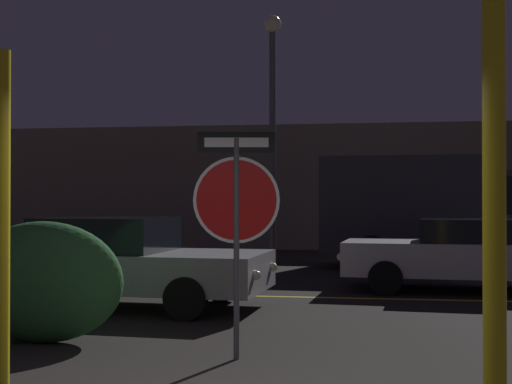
{
  "coord_description": "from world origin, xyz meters",
  "views": [
    {
      "loc": [
        1.05,
        -5.13,
        1.65
      ],
      "look_at": [
        -0.49,
        4.91,
        1.77
      ],
      "focal_mm": 50.0,
      "sensor_mm": 36.0,
      "label": 1
    }
  ],
  "objects_px": {
    "yellow_pole_right": "(494,219)",
    "passing_car_2": "(113,262)",
    "stop_sign": "(236,201)",
    "passing_car_3": "(461,254)",
    "street_lamp": "(273,107)",
    "yellow_pole_left": "(2,232)",
    "hedge_bush_1": "(43,282)",
    "delivery_truck": "(454,207)"
  },
  "relations": [
    {
      "from": "hedge_bush_1",
      "to": "passing_car_3",
      "type": "height_order",
      "value": "hedge_bush_1"
    },
    {
      "from": "hedge_bush_1",
      "to": "delivery_truck",
      "type": "relative_size",
      "value": 0.31
    },
    {
      "from": "stop_sign",
      "to": "hedge_bush_1",
      "type": "xyz_separation_m",
      "value": [
        -2.37,
        0.52,
        -0.94
      ]
    },
    {
      "from": "delivery_truck",
      "to": "passing_car_2",
      "type": "bearing_deg",
      "value": -36.61
    },
    {
      "from": "stop_sign",
      "to": "passing_car_2",
      "type": "distance_m",
      "value": 4.23
    },
    {
      "from": "passing_car_3",
      "to": "street_lamp",
      "type": "bearing_deg",
      "value": 50.58
    },
    {
      "from": "yellow_pole_right",
      "to": "passing_car_3",
      "type": "relative_size",
      "value": 0.7
    },
    {
      "from": "delivery_truck",
      "to": "street_lamp",
      "type": "distance_m",
      "value": 5.01
    },
    {
      "from": "stop_sign",
      "to": "delivery_truck",
      "type": "relative_size",
      "value": 0.38
    },
    {
      "from": "hedge_bush_1",
      "to": "street_lamp",
      "type": "relative_size",
      "value": 0.31
    },
    {
      "from": "stop_sign",
      "to": "delivery_truck",
      "type": "xyz_separation_m",
      "value": [
        3.45,
        10.38,
        -0.15
      ]
    },
    {
      "from": "yellow_pole_right",
      "to": "yellow_pole_left",
      "type": "bearing_deg",
      "value": 174.66
    },
    {
      "from": "hedge_bush_1",
      "to": "yellow_pole_left",
      "type": "bearing_deg",
      "value": -70.65
    },
    {
      "from": "passing_car_3",
      "to": "yellow_pole_right",
      "type": "bearing_deg",
      "value": 178.77
    },
    {
      "from": "delivery_truck",
      "to": "street_lamp",
      "type": "bearing_deg",
      "value": -79.89
    },
    {
      "from": "yellow_pole_left",
      "to": "hedge_bush_1",
      "type": "xyz_separation_m",
      "value": [
        -0.94,
        2.69,
        -0.7
      ]
    },
    {
      "from": "yellow_pole_right",
      "to": "passing_car_2",
      "type": "relative_size",
      "value": 0.63
    },
    {
      "from": "yellow_pole_right",
      "to": "passing_car_3",
      "type": "bearing_deg",
      "value": 84.01
    },
    {
      "from": "yellow_pole_right",
      "to": "street_lamp",
      "type": "bearing_deg",
      "value": 103.8
    },
    {
      "from": "yellow_pole_right",
      "to": "street_lamp",
      "type": "relative_size",
      "value": 0.5
    },
    {
      "from": "street_lamp",
      "to": "yellow_pole_left",
      "type": "bearing_deg",
      "value": -92.52
    },
    {
      "from": "yellow_pole_right",
      "to": "hedge_bush_1",
      "type": "height_order",
      "value": "yellow_pole_right"
    },
    {
      "from": "stop_sign",
      "to": "street_lamp",
      "type": "height_order",
      "value": "street_lamp"
    },
    {
      "from": "yellow_pole_left",
      "to": "delivery_truck",
      "type": "distance_m",
      "value": 13.47
    },
    {
      "from": "yellow_pole_left",
      "to": "yellow_pole_right",
      "type": "bearing_deg",
      "value": -5.34
    },
    {
      "from": "passing_car_3",
      "to": "hedge_bush_1",
      "type": "bearing_deg",
      "value": 140.36
    },
    {
      "from": "stop_sign",
      "to": "yellow_pole_left",
      "type": "relative_size",
      "value": 0.84
    },
    {
      "from": "delivery_truck",
      "to": "street_lamp",
      "type": "relative_size",
      "value": 1.01
    },
    {
      "from": "yellow_pole_left",
      "to": "passing_car_2",
      "type": "bearing_deg",
      "value": 101.38
    },
    {
      "from": "passing_car_3",
      "to": "delivery_truck",
      "type": "relative_size",
      "value": 0.7
    },
    {
      "from": "yellow_pole_right",
      "to": "delivery_truck",
      "type": "distance_m",
      "value": 12.95
    },
    {
      "from": "passing_car_2",
      "to": "street_lamp",
      "type": "relative_size",
      "value": 0.79
    },
    {
      "from": "stop_sign",
      "to": "delivery_truck",
      "type": "distance_m",
      "value": 10.94
    },
    {
      "from": "yellow_pole_left",
      "to": "street_lamp",
      "type": "height_order",
      "value": "street_lamp"
    },
    {
      "from": "yellow_pole_left",
      "to": "hedge_bush_1",
      "type": "bearing_deg",
      "value": 109.35
    },
    {
      "from": "passing_car_2",
      "to": "street_lamp",
      "type": "xyz_separation_m",
      "value": [
        1.62,
        6.6,
        3.23
      ]
    },
    {
      "from": "yellow_pole_left",
      "to": "passing_car_3",
      "type": "distance_m",
      "value": 9.38
    },
    {
      "from": "hedge_bush_1",
      "to": "stop_sign",
      "type": "bearing_deg",
      "value": -12.26
    },
    {
      "from": "yellow_pole_right",
      "to": "stop_sign",
      "type": "bearing_deg",
      "value": 130.51
    },
    {
      "from": "passing_car_2",
      "to": "passing_car_3",
      "type": "height_order",
      "value": "passing_car_2"
    },
    {
      "from": "stop_sign",
      "to": "passing_car_2",
      "type": "xyz_separation_m",
      "value": [
        -2.52,
        3.26,
        -0.95
      ]
    },
    {
      "from": "passing_car_2",
      "to": "delivery_truck",
      "type": "bearing_deg",
      "value": 143.9
    }
  ]
}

